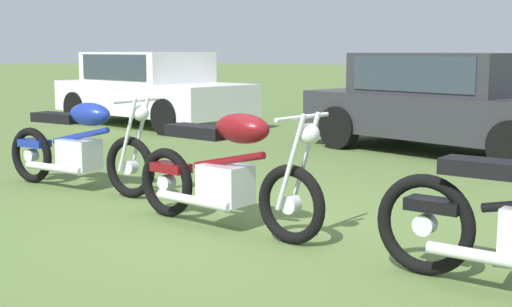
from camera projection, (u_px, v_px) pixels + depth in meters
ground_plane at (234, 226)px, 5.81m from camera, size 120.00×120.00×0.00m
motorcycle_blue at (79, 145)px, 7.24m from camera, size 2.10×0.64×1.02m
motorcycle_maroon at (226, 171)px, 5.63m from camera, size 1.99×0.64×1.02m
car_white at (150, 85)px, 13.50m from camera, size 4.43×2.41×1.43m
car_charcoal at (449, 97)px, 9.86m from camera, size 4.49×2.79×1.43m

